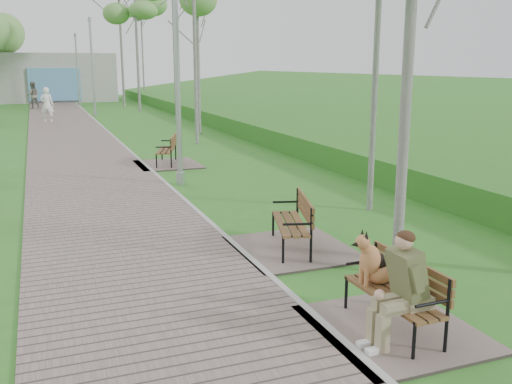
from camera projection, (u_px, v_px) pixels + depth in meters
walkway at (77, 148)px, 21.69m from camera, size 3.50×67.00×0.04m
kerb at (123, 145)px, 22.30m from camera, size 0.10×67.00×0.05m
embankment at (404, 137)px, 25.14m from camera, size 14.00×70.00×1.60m
building_north at (53, 78)px, 48.18m from camera, size 10.00×5.20×4.00m
bench_main at (391, 299)px, 6.70m from camera, size 1.81×2.01×1.58m
bench_second at (291, 238)px, 9.78m from camera, size 1.91×2.12×1.17m
bench_third at (167, 158)px, 18.03m from camera, size 1.92×2.13×1.18m
lamp_post_second at (178, 81)px, 14.59m from camera, size 0.22×0.22×5.78m
lamp_post_third at (93, 71)px, 34.54m from camera, size 0.23×0.23×5.85m
lamp_post_far at (78, 72)px, 43.23m from camera, size 0.21×0.21×5.37m
pedestrian_near at (47, 105)px, 30.89m from camera, size 0.78×0.61×1.91m
pedestrian_far at (33, 95)px, 40.16m from camera, size 0.99×0.81×1.90m
birch_far_b at (197, 2)px, 24.79m from camera, size 2.51×2.51×7.34m
birch_distant_b at (141, 11)px, 48.76m from camera, size 2.29×2.29×9.56m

